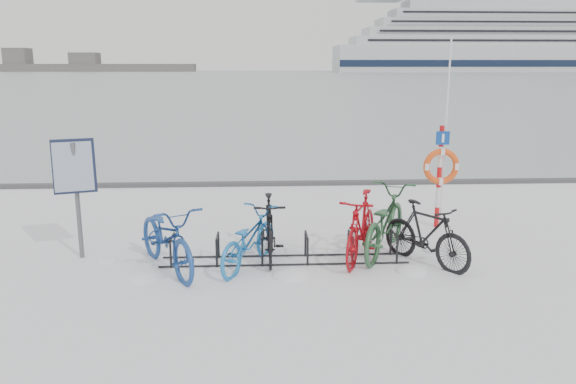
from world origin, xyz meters
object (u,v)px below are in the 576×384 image
info_board (75,174)px  cruise_ferry (483,45)px  bike_rack (284,251)px  lifebuoy_station (441,166)px

info_board → cruise_ferry: cruise_ferry is taller
bike_rack → info_board: (-3.36, 0.33, 1.25)m
lifebuoy_station → bike_rack: bearing=-150.1°
info_board → cruise_ferry: (98.65, 233.29, 9.99)m
info_board → lifebuoy_station: 6.62m
bike_rack → lifebuoy_station: (3.10, 1.78, 1.04)m
bike_rack → info_board: info_board is taller
bike_rack → lifebuoy_station: 3.72m
info_board → cruise_ferry: size_ratio=0.02×
lifebuoy_station → info_board: bearing=-167.4°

